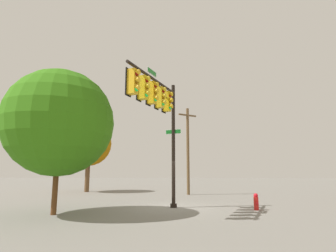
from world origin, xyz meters
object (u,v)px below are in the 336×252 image
Objects in this scene: tree_mid at (89,144)px; utility_pole at (188,148)px; signal_pole_assembly at (158,105)px; fire_hydrant at (256,202)px; tree_near at (60,123)px.

utility_pole is at bearing 74.55° from tree_mid.
signal_pole_assembly reaches higher than fire_hydrant.
fire_hydrant is at bearing 48.36° from tree_mid.
tree_near is 13.31m from tree_mid.
fire_hydrant is at bearing 100.64° from tree_near.
fire_hydrant is at bearing 19.99° from utility_pole.
utility_pole is (-9.71, 1.85, -1.39)m from signal_pole_assembly.
tree_mid is at bearing -105.45° from utility_pole.
signal_pole_assembly is 1.03× the size of tree_mid.
signal_pole_assembly reaches higher than tree_near.
tree_near reaches higher than tree_mid.
fire_hydrant is 0.12× the size of tree_mid.
signal_pole_assembly is 7.01m from fire_hydrant.
utility_pole reaches higher than tree_mid.
signal_pole_assembly is at bearing -76.96° from fire_hydrant.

